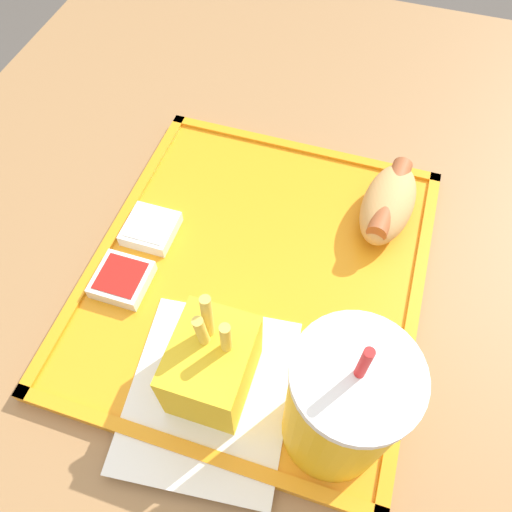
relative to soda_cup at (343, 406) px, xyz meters
name	(u,v)px	position (x,y,z in m)	size (l,w,h in m)	color
ground_plane	(254,414)	(-0.18, -0.13, -0.79)	(8.00, 8.00, 0.00)	#4C4742
dining_table	(254,356)	(-0.18, -0.13, -0.44)	(1.03, 0.86, 0.71)	olive
food_tray	(256,274)	(-0.13, -0.11, -0.08)	(0.38, 0.34, 0.01)	orange
paper_napkin	(210,394)	(0.00, -0.11, -0.07)	(0.18, 0.16, 0.00)	white
soda_cup	(343,406)	(0.00, 0.00, 0.00)	(0.09, 0.09, 0.18)	gold
hot_dog_far	(388,202)	(-0.24, 0.00, -0.05)	(0.12, 0.07, 0.05)	tan
fries_carton	(212,365)	(-0.01, -0.11, -0.03)	(0.08, 0.06, 0.12)	gold
sauce_cup_mayo	(151,228)	(-0.15, -0.23, -0.06)	(0.05, 0.05, 0.02)	silver
sauce_cup_ketchup	(122,279)	(-0.08, -0.23, -0.06)	(0.05, 0.05, 0.02)	silver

